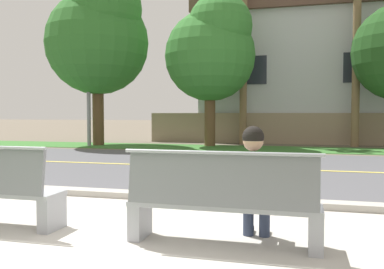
{
  "coord_description": "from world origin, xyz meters",
  "views": [
    {
      "loc": [
        2.28,
        -3.87,
        1.38
      ],
      "look_at": [
        0.35,
        3.36,
        1.0
      ],
      "focal_mm": 38.94,
      "sensor_mm": 36.0,
      "label": 1
    }
  ],
  "objects": [
    {
      "name": "seated_person_grey",
      "position": [
        1.79,
        0.46,
        0.68
      ],
      "size": [
        0.52,
        0.68,
        1.25
      ],
      "color": "#333D56",
      "rests_on": "ground_plane"
    },
    {
      "name": "sidewalk_pavement",
      "position": [
        0.0,
        0.4,
        0.01
      ],
      "size": [
        44.0,
        3.6,
        0.01
      ],
      "primitive_type": "cube",
      "color": "#B7B2A8",
      "rests_on": "ground_plane"
    },
    {
      "name": "streetlamp",
      "position": [
        -6.47,
        12.19,
        3.89
      ],
      "size": [
        0.24,
        2.1,
        6.77
      ],
      "color": "gray",
      "rests_on": "ground_plane"
    },
    {
      "name": "curb_edge",
      "position": [
        0.0,
        2.35,
        0.06
      ],
      "size": [
        44.0,
        0.3,
        0.11
      ],
      "primitive_type": "cube",
      "color": "#ADA89E",
      "rests_on": "ground_plane"
    },
    {
      "name": "road_centre_line",
      "position": [
        0.0,
        6.5,
        0.01
      ],
      "size": [
        48.0,
        0.14,
        0.01
      ],
      "primitive_type": "cube",
      "color": "#E0CC4C",
      "rests_on": "ground_plane"
    },
    {
      "name": "shade_tree_far_left",
      "position": [
        -6.16,
        12.4,
        4.71
      ],
      "size": [
        4.39,
        4.39,
        7.25
      ],
      "color": "brown",
      "rests_on": "ground_plane"
    },
    {
      "name": "street_asphalt",
      "position": [
        0.0,
        6.5,
        0.0
      ],
      "size": [
        52.0,
        8.0,
        0.01
      ],
      "primitive_type": "cube",
      "color": "#515156",
      "rests_on": "ground_plane"
    },
    {
      "name": "shade_tree_left",
      "position": [
        -1.4,
        13.22,
        4.07
      ],
      "size": [
        3.8,
        3.8,
        6.26
      ],
      "color": "brown",
      "rests_on": "ground_plane"
    },
    {
      "name": "bench_right",
      "position": [
        1.48,
        0.29,
        0.46
      ],
      "size": [
        2.0,
        0.48,
        1.01
      ],
      "color": "#9EA0A8",
      "rests_on": "ground_plane"
    },
    {
      "name": "ground_plane",
      "position": [
        0.0,
        8.0,
        0.0
      ],
      "size": [
        140.0,
        140.0,
        0.0
      ],
      "primitive_type": "plane",
      "color": "#665B4C"
    },
    {
      "name": "far_verge_grass",
      "position": [
        0.0,
        12.38,
        0.01
      ],
      "size": [
        48.0,
        2.8,
        0.02
      ],
      "primitive_type": "cube",
      "color": "#38702D",
      "rests_on": "ground_plane"
    },
    {
      "name": "house_across_street",
      "position": [
        2.3,
        18.61,
        3.41
      ],
      "size": [
        10.52,
        6.91,
        6.72
      ],
      "color": "#B7BCC1",
      "rests_on": "ground_plane"
    },
    {
      "name": "garden_wall",
      "position": [
        1.63,
        15.41,
        0.7
      ],
      "size": [
        13.0,
        0.36,
        1.4
      ],
      "primitive_type": "cube",
      "color": "gray",
      "rests_on": "ground_plane"
    }
  ]
}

